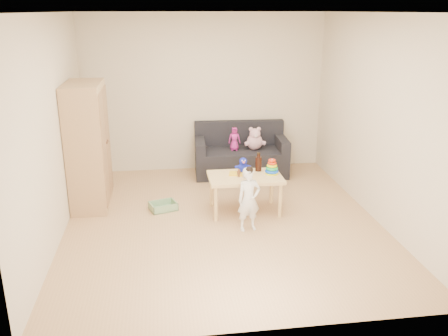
{
  "coord_description": "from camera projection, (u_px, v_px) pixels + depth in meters",
  "views": [
    {
      "loc": [
        -0.76,
        -5.6,
        2.63
      ],
      "look_at": [
        0.05,
        0.25,
        0.65
      ],
      "focal_mm": 38.0,
      "sensor_mm": 36.0,
      "label": 1
    }
  ],
  "objects": [
    {
      "name": "doll",
      "position": [
        234.0,
        139.0,
        7.75
      ],
      "size": [
        0.2,
        0.14,
        0.38
      ],
      "primitive_type": "imported",
      "rotation": [
        0.0,
        0.0,
        -0.08
      ],
      "color": "#C12491",
      "rests_on": "sofa"
    },
    {
      "name": "play_table",
      "position": [
        245.0,
        194.0,
        6.42
      ],
      "size": [
        0.98,
        0.62,
        0.52
      ],
      "primitive_type": "cube",
      "rotation": [
        0.0,
        0.0,
        -0.0
      ],
      "color": "#EED883",
      "rests_on": "ground"
    },
    {
      "name": "wooden_figure",
      "position": [
        239.0,
        173.0,
        6.27
      ],
      "size": [
        0.05,
        0.05,
        0.11
      ],
      "primitive_type": null,
      "rotation": [
        0.0,
        0.0,
        -0.18
      ],
      "color": "brown",
      "rests_on": "play_table"
    },
    {
      "name": "sofa",
      "position": [
        241.0,
        162.0,
        7.92
      ],
      "size": [
        1.55,
        0.83,
        0.43
      ],
      "primitive_type": "cube",
      "rotation": [
        0.0,
        0.0,
        -0.05
      ],
      "color": "black",
      "rests_on": "ground"
    },
    {
      "name": "brown_bottle",
      "position": [
        258.0,
        163.0,
        6.5
      ],
      "size": [
        0.09,
        0.09,
        0.26
      ],
      "color": "black",
      "rests_on": "play_table"
    },
    {
      "name": "ring_stacker",
      "position": [
        272.0,
        168.0,
        6.39
      ],
      "size": [
        0.18,
        0.18,
        0.21
      ],
      "color": "#EEFF0D",
      "rests_on": "play_table"
    },
    {
      "name": "wardrobe",
      "position": [
        88.0,
        146.0,
        6.49
      ],
      "size": [
        0.48,
        0.95,
        1.72
      ],
      "primitive_type": "cube",
      "color": "tan",
      "rests_on": "ground"
    },
    {
      "name": "blue_plush",
      "position": [
        243.0,
        165.0,
        6.44
      ],
      "size": [
        0.21,
        0.18,
        0.22
      ],
      "primitive_type": null,
      "rotation": [
        0.0,
        0.0,
        -0.24
      ],
      "color": "#1520C3",
      "rests_on": "play_table"
    },
    {
      "name": "yellow_book",
      "position": [
        236.0,
        174.0,
        6.4
      ],
      "size": [
        0.22,
        0.22,
        0.01
      ],
      "primitive_type": "cube",
      "rotation": [
        0.0,
        0.0,
        -0.21
      ],
      "color": "yellow",
      "rests_on": "play_table"
    },
    {
      "name": "storage_bin",
      "position": [
        163.0,
        206.0,
        6.54
      ],
      "size": [
        0.42,
        0.36,
        0.11
      ],
      "primitive_type": null,
      "rotation": [
        0.0,
        0.0,
        0.31
      ],
      "color": "#7CA376",
      "rests_on": "ground"
    },
    {
      "name": "toddler",
      "position": [
        249.0,
        200.0,
        5.84
      ],
      "size": [
        0.32,
        0.25,
        0.79
      ],
      "primitive_type": "imported",
      "rotation": [
        0.0,
        0.0,
        0.19
      ],
      "color": "white",
      "rests_on": "ground"
    },
    {
      "name": "pink_bear",
      "position": [
        255.0,
        140.0,
        7.81
      ],
      "size": [
        0.31,
        0.27,
        0.32
      ],
      "primitive_type": null,
      "rotation": [
        0.0,
        0.0,
        0.12
      ],
      "color": "#DCA2B6",
      "rests_on": "sofa"
    },
    {
      "name": "room",
      "position": [
        223.0,
        124.0,
        5.78
      ],
      "size": [
        4.5,
        4.5,
        4.5
      ],
      "color": "tan",
      "rests_on": "ground"
    }
  ]
}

